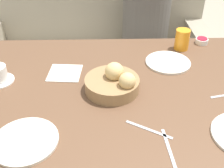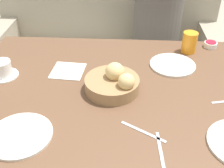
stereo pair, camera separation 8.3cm
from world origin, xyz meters
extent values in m
cube|color=brown|center=(0.00, 0.00, 0.75)|extent=(1.46, 1.04, 0.03)
cube|color=brown|center=(-0.68, 0.47, 0.36)|extent=(0.06, 0.06, 0.73)
cube|color=#9E937F|center=(-0.20, 1.04, 0.20)|extent=(1.72, 0.70, 0.41)
cube|color=#9E937F|center=(-0.20, 1.29, 0.63)|extent=(1.72, 0.20, 0.45)
cube|color=#9E937F|center=(0.60, 1.04, 0.30)|extent=(0.14, 0.70, 0.61)
cube|color=#23232D|center=(0.18, 0.94, 0.20)|extent=(0.31, 0.42, 0.41)
cylinder|color=#5B5651|center=(0.18, 0.94, 0.69)|extent=(0.33, 0.33, 0.57)
cylinder|color=#99754C|center=(-0.08, 0.03, 0.79)|extent=(0.23, 0.23, 0.05)
sphere|color=#DBB775|center=(-0.07, 0.05, 0.84)|extent=(0.08, 0.08, 0.08)
sphere|color=#DBB775|center=(-0.03, -0.01, 0.84)|extent=(0.07, 0.07, 0.07)
cylinder|color=silver|center=(-0.38, -0.26, 0.77)|extent=(0.22, 0.22, 0.01)
cylinder|color=silver|center=(0.19, 0.25, 0.77)|extent=(0.22, 0.22, 0.01)
cylinder|color=orange|center=(0.29, 0.40, 0.82)|extent=(0.07, 0.07, 0.11)
cylinder|color=white|center=(0.42, 0.46, 0.78)|extent=(0.07, 0.07, 0.03)
cylinder|color=#A3192D|center=(0.42, 0.46, 0.79)|extent=(0.06, 0.06, 0.00)
cube|color=#B7B7BC|center=(0.09, -0.30, 0.77)|extent=(0.02, 0.18, 0.00)
cube|color=#B7B7BC|center=(0.04, -0.21, 0.77)|extent=(0.16, 0.10, 0.00)
cube|color=silver|center=(-0.30, 0.17, 0.77)|extent=(0.16, 0.16, 0.00)
camera|label=1|loc=(-0.11, -0.93, 1.47)|focal=45.00mm
camera|label=2|loc=(-0.03, -0.93, 1.47)|focal=45.00mm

